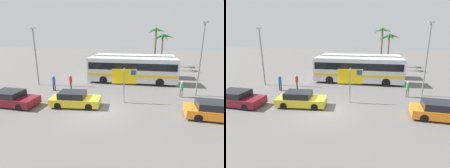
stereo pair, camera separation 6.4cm
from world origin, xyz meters
TOP-DOWN VIEW (x-y plane):
  - ground at (0.00, 0.00)m, footprint 120.00×120.00m
  - bus_front_coach at (2.10, 9.08)m, footprint 11.01×2.53m
  - bus_rear_coach at (2.12, 12.70)m, footprint 11.01×2.53m
  - ferry_sign at (1.97, 2.06)m, footprint 2.20×0.25m
  - car_orange at (8.85, 0.03)m, footprint 4.37×1.94m
  - car_yellow at (-2.12, 0.47)m, footprint 4.32×2.06m
  - car_maroon at (-7.65, -0.32)m, footprint 4.54×2.11m
  - pedestrian_near_sign at (-6.03, 4.27)m, footprint 0.32×0.32m
  - pedestrian_crossing_lot at (7.30, 4.52)m, footprint 0.32×0.32m
  - pedestrian_by_bus at (-4.35, 4.90)m, footprint 0.32×0.32m
  - lamp_post_left_side at (-9.04, 6.08)m, footprint 0.56×0.20m
  - lamp_post_right_side at (8.87, 5.22)m, footprint 0.56×0.20m
  - palm_tree_seaside at (5.27, 18.10)m, footprint 3.09×3.20m
  - palm_tree_inland at (6.72, 21.74)m, footprint 4.09×4.10m

SIDE VIEW (x-z plane):
  - ground at x=0.00m, z-range 0.00..0.00m
  - car_yellow at x=-2.12m, z-range -0.03..1.30m
  - car_orange at x=8.85m, z-range -0.03..1.30m
  - car_maroon at x=-7.65m, z-range -0.03..1.30m
  - pedestrian_crossing_lot at x=7.30m, z-range 0.14..1.78m
  - pedestrian_by_bus at x=-4.35m, z-range 0.15..1.87m
  - pedestrian_near_sign at x=-6.03m, z-range 0.16..1.91m
  - bus_front_coach at x=2.10m, z-range 0.20..3.37m
  - bus_rear_coach at x=2.12m, z-range 0.20..3.37m
  - ferry_sign at x=1.97m, z-range 0.73..3.93m
  - lamp_post_left_side at x=-9.04m, z-range 0.32..7.05m
  - lamp_post_right_side at x=8.87m, z-range 0.33..7.48m
  - palm_tree_inland at x=6.72m, z-range 1.99..8.08m
  - palm_tree_seaside at x=5.27m, z-range 2.29..9.43m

